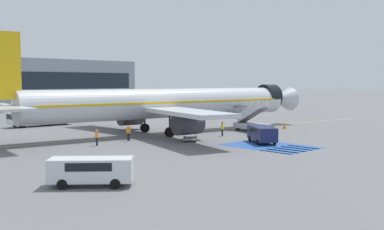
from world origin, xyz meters
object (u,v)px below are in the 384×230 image
object	(u,v)px
boarding_stairs_forward	(252,124)
service_van_1	(262,133)
airliner	(164,104)
ground_crew_2	(128,132)
ground_crew_0	(222,128)
traffic_cone_0	(285,126)
service_van_0	(91,169)
fuel_tanker	(41,115)
baggage_cart	(190,139)
ground_crew_1	(97,136)

from	to	relation	value
boarding_stairs_forward	service_van_1	world-z (taller)	boarding_stairs_forward
airliner	ground_crew_2	xyz separation A→B (m)	(-7.07, -2.28, -2.76)
boarding_stairs_forward	ground_crew_0	distance (m)	6.77
service_van_1	traffic_cone_0	distance (m)	15.54
boarding_stairs_forward	ground_crew_2	xyz separation A→B (m)	(-17.16, 3.53, -0.01)
boarding_stairs_forward	traffic_cone_0	distance (m)	6.05
boarding_stairs_forward	traffic_cone_0	xyz separation A→B (m)	(5.91, -1.12, -0.65)
service_van_0	ground_crew_0	distance (m)	27.39
boarding_stairs_forward	service_van_1	size ratio (longest dim) A/B	1.11
fuel_tanker	baggage_cart	world-z (taller)	fuel_tanker
airliner	ground_crew_1	distance (m)	12.38
ground_crew_1	ground_crew_2	xyz separation A→B (m)	(4.57, 0.86, 0.04)
ground_crew_1	traffic_cone_0	world-z (taller)	ground_crew_1
ground_crew_0	ground_crew_2	xyz separation A→B (m)	(-10.44, 4.44, -0.02)
fuel_tanker	ground_crew_1	distance (m)	23.72
service_van_1	ground_crew_2	bearing A→B (deg)	-16.85
fuel_tanker	traffic_cone_0	world-z (taller)	fuel_tanker
boarding_stairs_forward	service_van_1	xyz separation A→B (m)	(-8.11, -7.79, 0.09)
ground_crew_0	ground_crew_2	distance (m)	11.35
fuel_tanker	service_van_0	world-z (taller)	fuel_tanker
service_van_0	ground_crew_2	distance (m)	21.47
service_van_0	traffic_cone_0	xyz separation A→B (m)	(37.50, 11.23, -0.74)
boarding_stairs_forward	airliner	bearing A→B (deg)	158.00
airliner	ground_crew_2	world-z (taller)	airliner
ground_crew_0	ground_crew_1	size ratio (longest dim) A/B	1.05
ground_crew_0	baggage_cart	bearing A→B (deg)	160.43
service_van_1	baggage_cart	world-z (taller)	service_van_1
service_van_0	service_van_1	size ratio (longest dim) A/B	1.02
fuel_tanker	airliner	bearing A→B (deg)	-162.33
fuel_tanker	service_van_1	xyz separation A→B (m)	(8.48, -33.61, -0.53)
airliner	service_van_1	bearing A→B (deg)	16.21
airliner	ground_crew_0	xyz separation A→B (m)	(3.37, -6.72, -2.75)
airliner	fuel_tanker	distance (m)	21.15
traffic_cone_0	baggage_cart	bearing A→B (deg)	-179.51
boarding_stairs_forward	ground_crew_1	xyz separation A→B (m)	(-21.72, 2.68, -0.05)
boarding_stairs_forward	ground_crew_1	bearing A→B (deg)	-179.04
fuel_tanker	ground_crew_1	world-z (taller)	fuel_tanker
baggage_cart	fuel_tanker	bearing A→B (deg)	143.83
airliner	service_van_0	distance (m)	28.29
boarding_stairs_forward	ground_crew_2	distance (m)	17.52
airliner	fuel_tanker	size ratio (longest dim) A/B	5.02
airliner	fuel_tanker	xyz separation A→B (m)	(-6.51, 20.01, -2.14)
ground_crew_1	fuel_tanker	bearing A→B (deg)	-142.91
service_van_0	traffic_cone_0	distance (m)	39.15
boarding_stairs_forward	fuel_tanker	bearing A→B (deg)	130.70
fuel_tanker	ground_crew_1	xyz separation A→B (m)	(-5.13, -23.15, -0.67)
airliner	baggage_cart	size ratio (longest dim) A/B	15.95
service_van_0	ground_crew_2	size ratio (longest dim) A/B	2.93
service_van_0	baggage_cart	bearing A→B (deg)	161.86
traffic_cone_0	service_van_1	bearing A→B (deg)	-154.59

